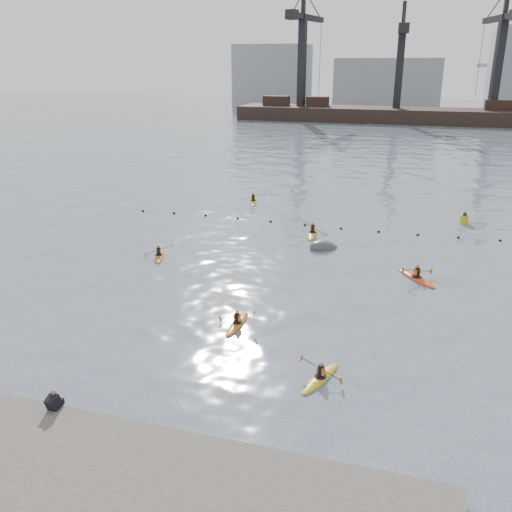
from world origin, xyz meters
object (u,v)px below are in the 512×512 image
at_px(kayaker_2, 159,256).
at_px(kayaker_3, 313,233).
at_px(kayaker_4, 416,278).
at_px(mooring_buoy, 324,248).
at_px(nav_buoy, 464,219).
at_px(kayaker_5, 253,201).
at_px(kayaker_0, 237,323).
at_px(kayaker_1, 320,378).

bearing_deg(kayaker_2, kayaker_3, 19.53).
bearing_deg(kayaker_4, mooring_buoy, -72.36).
bearing_deg(nav_buoy, mooring_buoy, -135.88).
xyz_separation_m(kayaker_2, nav_buoy, (20.70, 14.93, 0.28)).
bearing_deg(kayaker_5, kayaker_3, -65.89).
relative_size(kayaker_5, nav_buoy, 2.79).
height_order(kayaker_4, kayaker_5, kayaker_5).
xyz_separation_m(kayaker_0, mooring_buoy, (2.06, 13.41, -0.09)).
bearing_deg(kayaker_0, nav_buoy, 63.56).
relative_size(kayaker_1, mooring_buoy, 1.33).
height_order(kayaker_0, mooring_buoy, kayaker_0).
height_order(mooring_buoy, nav_buoy, nav_buoy).
bearing_deg(kayaker_2, kayaker_0, -66.35).
height_order(kayaker_1, kayaker_5, kayaker_5).
bearing_deg(kayaker_4, kayaker_5, -85.08).
height_order(kayaker_2, kayaker_5, kayaker_5).
relative_size(kayaker_0, nav_buoy, 2.41).
distance_m(kayaker_2, kayaker_3, 12.35).
bearing_deg(mooring_buoy, nav_buoy, 44.12).
distance_m(kayaker_1, kayaker_3, 20.76).
xyz_separation_m(kayaker_0, nav_buoy, (12.12, 23.16, 0.28)).
bearing_deg(kayaker_3, kayaker_0, -97.79).
bearing_deg(kayaker_1, kayaker_0, 161.25).
relative_size(mooring_buoy, nav_buoy, 1.86).
xyz_separation_m(kayaker_1, kayaker_2, (-13.61, 12.01, 0.00)).
bearing_deg(kayaker_4, kayaker_1, 34.81).
relative_size(kayaker_3, kayaker_4, 1.14).
height_order(kayaker_1, kayaker_2, kayaker_2).
height_order(kayaker_2, kayaker_3, kayaker_3).
bearing_deg(nav_buoy, kayaker_1, -104.74).
relative_size(kayaker_0, kayaker_3, 0.84).
height_order(kayaker_1, kayaker_3, kayaker_3).
bearing_deg(kayaker_4, kayaker_2, -36.49).
xyz_separation_m(kayaker_2, mooring_buoy, (10.64, 5.17, -0.09)).
bearing_deg(kayaker_1, nav_buoy, 93.33).
xyz_separation_m(kayaker_4, mooring_buoy, (-6.59, 4.24, -0.11)).
height_order(kayaker_0, kayaker_1, kayaker_0).
distance_m(kayaker_5, mooring_buoy, 14.71).
height_order(kayaker_1, mooring_buoy, kayaker_1).
xyz_separation_m(kayaker_4, nav_buoy, (3.47, 14.00, 0.26)).
distance_m(kayaker_0, nav_buoy, 26.15).
distance_m(kayaker_0, kayaker_1, 6.29).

